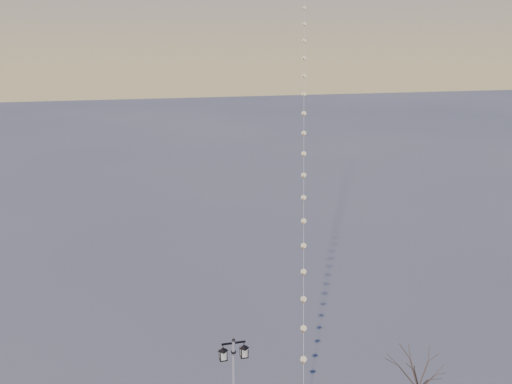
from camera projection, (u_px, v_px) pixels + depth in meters
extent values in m
cylinder|color=black|center=(234.00, 352.00, 24.51)|extent=(0.23, 0.23, 0.07)
cube|color=black|center=(233.00, 343.00, 24.39)|extent=(1.09, 0.09, 0.07)
sphere|color=black|center=(233.00, 340.00, 24.35)|extent=(0.16, 0.16, 0.16)
pyramid|color=black|center=(223.00, 348.00, 24.32)|extent=(0.51, 0.51, 0.16)
cube|color=beige|center=(223.00, 355.00, 24.42)|extent=(0.30, 0.30, 0.39)
cube|color=black|center=(223.00, 359.00, 24.48)|extent=(0.34, 0.34, 0.05)
pyramid|color=black|center=(244.00, 345.00, 24.54)|extent=(0.51, 0.51, 0.16)
cube|color=beige|center=(244.00, 352.00, 24.64)|extent=(0.30, 0.30, 0.39)
cube|color=black|center=(244.00, 356.00, 24.70)|extent=(0.34, 0.34, 0.05)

